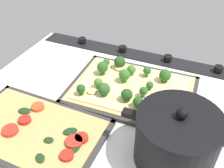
# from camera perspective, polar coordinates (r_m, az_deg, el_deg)

# --- Properties ---
(ground_plane) EXTENTS (0.86, 0.64, 0.03)m
(ground_plane) POSITION_cam_1_polar(r_m,az_deg,el_deg) (0.73, 0.61, -5.80)
(ground_plane) COLOR silver
(stove_control_panel) EXTENTS (0.82, 0.07, 0.03)m
(stove_control_panel) POSITION_cam_1_polar(r_m,az_deg,el_deg) (0.94, 7.33, 6.33)
(stove_control_panel) COLOR black
(stove_control_panel) RESTS_ON ground_plane
(baking_tray_front) EXTENTS (0.38, 0.28, 0.01)m
(baking_tray_front) POSITION_cam_1_polar(r_m,az_deg,el_deg) (0.77, 4.50, -1.58)
(baking_tray_front) COLOR #33302D
(baking_tray_front) RESTS_ON ground_plane
(broccoli_pizza) EXTENTS (0.36, 0.26, 0.06)m
(broccoli_pizza) POSITION_cam_1_polar(r_m,az_deg,el_deg) (0.76, 4.06, -0.40)
(broccoli_pizza) COLOR tan
(broccoli_pizza) RESTS_ON baking_tray_front
(baking_tray_back) EXTENTS (0.37, 0.23, 0.01)m
(baking_tray_back) POSITION_cam_1_polar(r_m,az_deg,el_deg) (0.68, -17.52, -10.13)
(baking_tray_back) COLOR #33302D
(baking_tray_back) RESTS_ON ground_plane
(veggie_pizza_back) EXTENTS (0.34, 0.21, 0.02)m
(veggie_pizza_back) POSITION_cam_1_polar(r_m,az_deg,el_deg) (0.67, -17.19, -9.88)
(veggie_pizza_back) COLOR tan
(veggie_pizza_back) RESTS_ON baking_tray_back
(cooking_pot) EXTENTS (0.25, 0.18, 0.15)m
(cooking_pot) POSITION_cam_1_polar(r_m,az_deg,el_deg) (0.57, 14.32, -11.90)
(cooking_pot) COLOR black
(cooking_pot) RESTS_ON ground_plane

